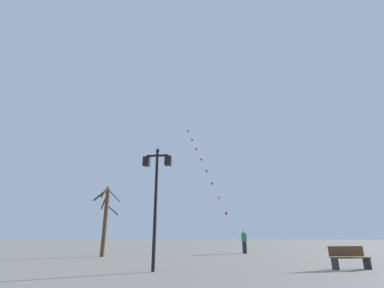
{
  "coord_description": "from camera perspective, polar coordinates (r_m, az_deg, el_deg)",
  "views": [
    {
      "loc": [
        0.84,
        -1.6,
        1.32
      ],
      "look_at": [
        -1.46,
        17.76,
        7.74
      ],
      "focal_mm": 26.02,
      "sensor_mm": 36.0,
      "label": 1
    }
  ],
  "objects": [
    {
      "name": "ground_plane",
      "position": [
        21.65,
        4.87,
        -21.68
      ],
      "size": [
        160.0,
        160.0,
        0.0
      ],
      "primitive_type": "plane",
      "color": "gray"
    },
    {
      "name": "twin_lantern_lamp_post",
      "position": [
        11.91,
        -7.3,
        -8.02
      ],
      "size": [
        1.24,
        0.28,
        4.93
      ],
      "color": "black",
      "rests_on": "ground_plane"
    },
    {
      "name": "kite_train",
      "position": [
        30.33,
        3.25,
        -6.11
      ],
      "size": [
        6.04,
        9.56,
        14.62
      ],
      "color": "brown",
      "rests_on": "ground_plane"
    },
    {
      "name": "kite_flyer",
      "position": [
        23.24,
        10.65,
        -18.97
      ],
      "size": [
        0.42,
        0.61,
        1.71
      ],
      "rotation": [
        0.0,
        0.0,
        2.04
      ],
      "color": "#1E1E2D",
      "rests_on": "ground_plane"
    },
    {
      "name": "bare_tree",
      "position": [
        20.5,
        -17.34,
        -14.18
      ],
      "size": [
        1.63,
        1.55,
        4.63
      ],
      "color": "#4C3826",
      "rests_on": "ground_plane"
    },
    {
      "name": "park_bench",
      "position": [
        14.09,
        29.53,
        -19.59
      ],
      "size": [
        1.66,
        0.83,
        0.89
      ],
      "rotation": [
        0.0,
        0.0,
        0.26
      ],
      "color": "brown",
      "rests_on": "ground_plane"
    }
  ]
}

